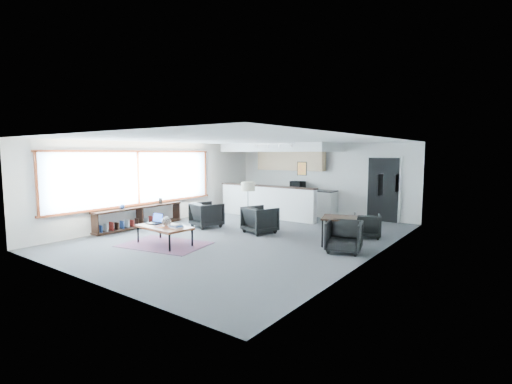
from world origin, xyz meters
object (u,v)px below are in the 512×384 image
Objects in this scene: coffee_table at (164,227)px; book_stack at (176,226)px; floor_lamp at (248,188)px; laptop at (156,220)px; dining_chair_far at (367,226)px; ceramic_pot at (166,221)px; dining_table at (339,220)px; microwave at (297,184)px; armchair_right at (260,218)px; dining_chair_near at (344,237)px; armchair_left at (207,213)px.

coffee_table is 5.00× the size of book_stack.
laptop is at bearing -110.31° from floor_lamp.
coffee_table is at bearing 22.95° from dining_chair_far.
coffee_table is 0.16m from ceramic_pot.
microwave is at bearing 132.19° from dining_table.
microwave is at bearing 92.43° from coffee_table.
armchair_right reaches higher than dining_chair_near.
armchair_right is (0.69, 2.50, -0.09)m from book_stack.
coffee_table is 1.43× the size of dining_table.
laptop is 4.68m from dining_chair_near.
dining_table is (2.39, 0.01, 0.22)m from armchair_right.
ceramic_pot is 0.34× the size of dining_chair_near.
dining_table is 0.72m from dining_chair_near.
armchair_right is (1.09, 2.52, -0.02)m from coffee_table.
armchair_left is 1.01× the size of armchair_right.
book_stack is 0.36× the size of armchair_left.
ceramic_pot is at bearing 174.78° from book_stack.
dining_chair_far reaches higher than coffee_table.
laptop is at bearing -148.37° from dining_table.
armchair_right is 2.40m from dining_table.
dining_chair_far is (-0.09, 1.77, -0.04)m from dining_chair_near.
microwave reaches higher than laptop.
dining_table reaches higher than book_stack.
dining_chair_near is (4.53, -0.24, -0.08)m from armchair_left.
floor_lamp reaches higher than laptop.
dining_chair_near is at bearing 20.34° from laptop.
armchair_left reaches higher than armchair_right.
floor_lamp is (0.52, 2.71, 0.79)m from coffee_table.
laptop is at bearing 170.86° from coffee_table.
armchair_left is 1.64× the size of microwave.
dining_chair_near is (2.74, -0.54, -0.08)m from armchair_right.
coffee_table is 2.74m from armchair_right.
microwave is (0.68, 6.00, 0.56)m from laptop.
dining_chair_near is at bearing 26.80° from ceramic_pot.
book_stack is 0.21× the size of floor_lamp.
dining_chair_near is at bearing -166.32° from armchair_left.
dining_table reaches higher than dining_chair_far.
armchair_right is 1.39× the size of dining_chair_far.
armchair_right is at bearing -153.91° from armchair_left.
coffee_table is at bearing -177.27° from book_stack.
microwave is at bearing -56.06° from dining_chair_far.
dining_chair_far is at bearing 37.75° from laptop.
ceramic_pot is 2.29m from armchair_left.
armchair_left reaches higher than coffee_table.
microwave reaches higher than dining_chair_near.
laptop is 0.27× the size of floor_lamp.
coffee_table is at bearing 124.17° from armchair_left.
dining_chair_near is (3.83, 1.98, -0.10)m from coffee_table.
ceramic_pot is 0.45× the size of microwave.
armchair_right is 0.59× the size of floor_lamp.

